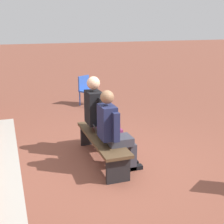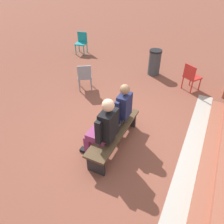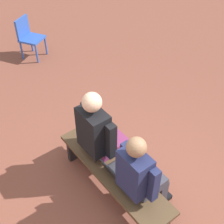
# 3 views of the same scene
# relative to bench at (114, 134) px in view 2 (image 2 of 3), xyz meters

# --- Properties ---
(ground_plane) EXTENTS (60.00, 60.00, 0.00)m
(ground_plane) POSITION_rel_bench_xyz_m (-0.28, -0.03, -0.35)
(ground_plane) COLOR brown
(concrete_strip) EXTENTS (6.08, 0.40, 0.01)m
(concrete_strip) POSITION_rel_bench_xyz_m (0.00, 1.58, -0.35)
(concrete_strip) COLOR #A8A399
(concrete_strip) RESTS_ON ground
(bench) EXTENTS (1.80, 0.44, 0.45)m
(bench) POSITION_rel_bench_xyz_m (0.00, 0.00, 0.00)
(bench) COLOR #4C3823
(bench) RESTS_ON ground
(person_student) EXTENTS (0.54, 0.69, 1.35)m
(person_student) POSITION_rel_bench_xyz_m (-0.41, -0.07, 0.36)
(person_student) COLOR #383842
(person_student) RESTS_ON ground
(person_adult) EXTENTS (0.60, 0.75, 1.44)m
(person_adult) POSITION_rel_bench_xyz_m (0.34, -0.07, 0.40)
(person_adult) COLOR #7F2D5B
(person_adult) RESTS_ON ground
(laptop) EXTENTS (0.32, 0.29, 0.21)m
(laptop) POSITION_rel_bench_xyz_m (-0.06, 0.01, 0.15)
(laptop) COLOR black
(laptop) RESTS_ON bench
(plastic_chair_foreground) EXTENTS (0.58, 0.58, 0.84)m
(plastic_chair_foreground) POSITION_rel_bench_xyz_m (-1.81, -1.85, 0.13)
(plastic_chair_foreground) COLOR gray
(plastic_chair_foreground) RESTS_ON ground
(plastic_chair_near_bench_left) EXTENTS (0.58, 0.58, 0.84)m
(plastic_chair_near_bench_left) POSITION_rel_bench_xyz_m (-3.20, 1.02, 0.13)
(plastic_chair_near_bench_left) COLOR red
(plastic_chair_near_bench_left) RESTS_ON ground
(plastic_chair_near_bench_right) EXTENTS (0.49, 0.49, 0.84)m
(plastic_chair_near_bench_right) POSITION_rel_bench_xyz_m (-4.35, -3.58, 0.13)
(plastic_chair_near_bench_right) COLOR teal
(plastic_chair_near_bench_right) RESTS_ON ground
(litter_bin) EXTENTS (0.42, 0.42, 0.86)m
(litter_bin) POSITION_rel_bench_xyz_m (-3.77, -0.29, 0.08)
(litter_bin) COLOR #383D42
(litter_bin) RESTS_ON ground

